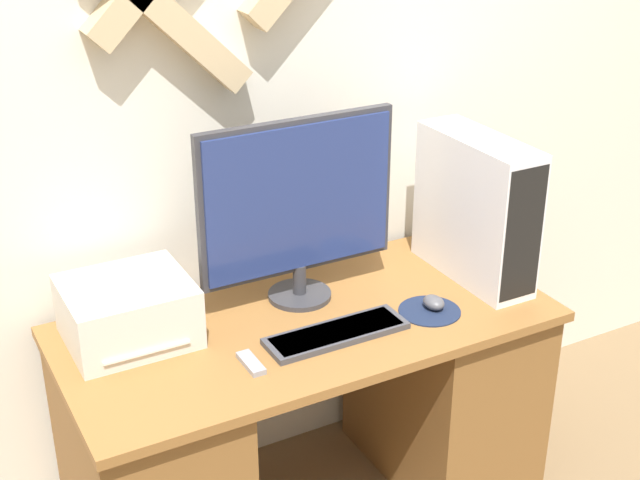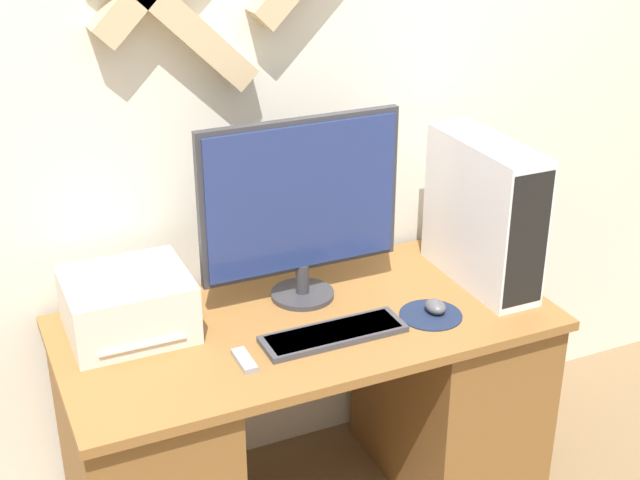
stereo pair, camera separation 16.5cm
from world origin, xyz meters
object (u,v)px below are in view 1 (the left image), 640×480
object	(u,v)px
computer_tower	(476,208)
printer	(128,312)
monitor	(298,203)
mouse	(434,302)
remote_control	(251,363)
keyboard	(336,333)

from	to	relation	value
computer_tower	printer	bearing A→B (deg)	172.69
monitor	computer_tower	distance (m)	0.58
monitor	mouse	size ratio (longest dim) A/B	8.30
mouse	remote_control	world-z (taller)	mouse
computer_tower	printer	world-z (taller)	computer_tower
computer_tower	keyboard	bearing A→B (deg)	-167.44
monitor	mouse	xyz separation A→B (m)	(0.32, -0.26, -0.29)
monitor	keyboard	distance (m)	0.40
remote_control	printer	bearing A→B (deg)	129.76
monitor	computer_tower	xyz separation A→B (m)	(0.56, -0.13, -0.08)
computer_tower	remote_control	size ratio (longest dim) A/B	3.97
keyboard	remote_control	world-z (taller)	keyboard
computer_tower	remote_control	bearing A→B (deg)	-169.93
mouse	computer_tower	world-z (taller)	computer_tower
printer	remote_control	size ratio (longest dim) A/B	2.95
monitor	printer	xyz separation A→B (m)	(-0.53, 0.01, -0.23)
keyboard	computer_tower	distance (m)	0.63
keyboard	printer	world-z (taller)	printer
keyboard	computer_tower	bearing A→B (deg)	12.56
keyboard	printer	distance (m)	0.59
printer	mouse	bearing A→B (deg)	-17.66
monitor	mouse	distance (m)	0.50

